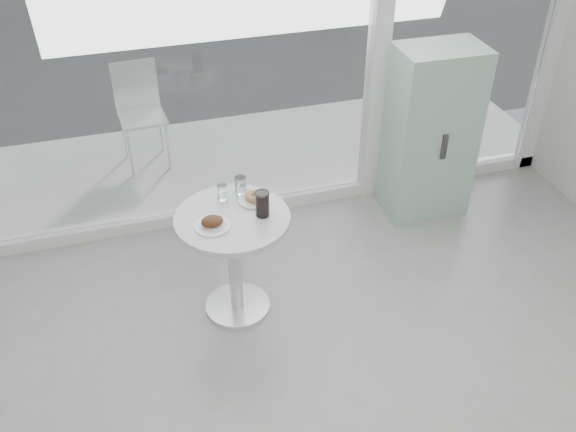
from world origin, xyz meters
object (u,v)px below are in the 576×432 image
object	(u,v)px
patio_chair	(140,107)
water_tumbler_a	(222,193)
cola_glass	(262,204)
plate_donut	(255,198)
main_table	(234,244)
plate_fritter	(213,223)
mint_cabinet	(431,133)
water_tumbler_b	(241,186)

from	to	relation	value
patio_chair	water_tumbler_a	world-z (taller)	patio_chair
patio_chair	water_tumbler_a	distance (m)	1.95
patio_chair	cola_glass	bearing A→B (deg)	-79.58
plate_donut	water_tumbler_a	world-z (taller)	water_tumbler_a
main_table	plate_fritter	size ratio (longest dim) A/B	3.46
main_table	water_tumbler_a	distance (m)	0.33
plate_fritter	water_tumbler_a	bearing A→B (deg)	66.50
mint_cabinet	water_tumbler_b	distance (m)	1.71
patio_chair	plate_donut	world-z (taller)	patio_chair
main_table	plate_donut	xyz separation A→B (m)	(0.18, 0.13, 0.24)
main_table	plate_donut	size ratio (longest dim) A/B	3.62
main_table	patio_chair	size ratio (longest dim) A/B	0.86
mint_cabinet	water_tumbler_a	distance (m)	1.83
plate_fritter	cola_glass	distance (m)	0.32
water_tumbler_a	cola_glass	size ratio (longest dim) A/B	0.64
patio_chair	water_tumbler_b	distance (m)	1.95
mint_cabinet	water_tumbler_a	world-z (taller)	mint_cabinet
main_table	plate_fritter	xyz separation A→B (m)	(-0.13, -0.07, 0.25)
plate_fritter	water_tumbler_a	world-z (taller)	water_tumbler_a
plate_fritter	water_tumbler_a	xyz separation A→B (m)	(0.12, 0.27, 0.02)
mint_cabinet	water_tumbler_b	xyz separation A→B (m)	(-1.62, -0.51, 0.13)
plate_donut	patio_chair	bearing A→B (deg)	105.40
plate_donut	water_tumbler_a	xyz separation A→B (m)	(-0.19, 0.08, 0.03)
water_tumbler_b	cola_glass	bearing A→B (deg)	-74.56
main_table	patio_chair	distance (m)	2.14
water_tumbler_a	cola_glass	xyz separation A→B (m)	(0.20, -0.24, 0.03)
mint_cabinet	patio_chair	world-z (taller)	mint_cabinet
plate_donut	water_tumbler_b	size ratio (longest dim) A/B	1.75
main_table	plate_donut	world-z (taller)	plate_donut
patio_chair	cola_glass	distance (m)	2.23
plate_fritter	plate_donut	distance (m)	0.36
main_table	mint_cabinet	distance (m)	1.89
main_table	cola_glass	bearing A→B (deg)	-11.61
patio_chair	water_tumbler_a	xyz separation A→B (m)	(0.35, -1.90, 0.26)
patio_chair	water_tumbler_a	size ratio (longest dim) A/B	8.46
main_table	plate_fritter	world-z (taller)	plate_fritter
plate_fritter	water_tumbler_a	distance (m)	0.29
water_tumbler_a	plate_donut	bearing A→B (deg)	-21.38
water_tumbler_b	cola_glass	size ratio (longest dim) A/B	0.73
patio_chair	main_table	bearing A→B (deg)	-84.13
main_table	water_tumbler_b	size ratio (longest dim) A/B	6.33
patio_chair	water_tumbler_b	world-z (taller)	patio_chair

